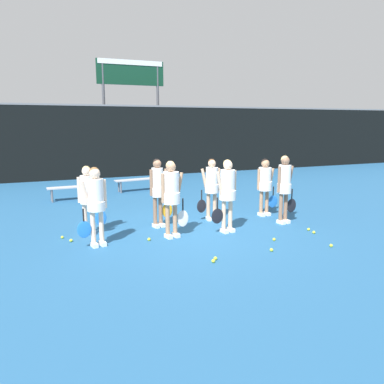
{
  "coord_description": "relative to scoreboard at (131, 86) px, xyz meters",
  "views": [
    {
      "loc": [
        -3.41,
        -8.39,
        2.63
      ],
      "look_at": [
        0.0,
        0.01,
        0.93
      ],
      "focal_mm": 35.0,
      "sensor_mm": 36.0,
      "label": 1
    }
  ],
  "objects": [
    {
      "name": "player_4",
      "position": [
        -3.55,
        -10.45,
        -3.46
      ],
      "size": [
        0.63,
        0.36,
        1.63
      ],
      "rotation": [
        0.0,
        0.0,
        -0.08
      ],
      "color": "beige",
      "rests_on": "ground_plane"
    },
    {
      "name": "bench_far",
      "position": [
        -1.05,
        -5.33,
        -4.02
      ],
      "size": [
        1.9,
        0.61,
        0.47
      ],
      "rotation": [
        0.0,
        0.0,
        0.13
      ],
      "color": "#B2B2B7",
      "rests_on": "ground_plane"
    },
    {
      "name": "tennis_ball_2",
      "position": [
        -1.61,
        -13.26,
        -4.39
      ],
      "size": [
        0.07,
        0.07,
        0.07
      ],
      "primitive_type": "sphere",
      "color": "#CCE033",
      "rests_on": "ground_plane"
    },
    {
      "name": "fence_windscreen",
      "position": [
        -1.11,
        -1.35,
        -2.69
      ],
      "size": [
        60.0,
        0.08,
        3.44
      ],
      "color": "black",
      "rests_on": "ground_plane"
    },
    {
      "name": "player_7",
      "position": [
        1.3,
        -10.49,
        -3.45
      ],
      "size": [
        0.7,
        0.41,
        1.63
      ],
      "rotation": [
        0.0,
        0.0,
        0.06
      ],
      "color": "tan",
      "rests_on": "ground_plane"
    },
    {
      "name": "player_5",
      "position": [
        -1.85,
        -10.49,
        -3.41
      ],
      "size": [
        0.6,
        0.34,
        1.74
      ],
      "rotation": [
        0.0,
        0.0,
        0.2
      ],
      "color": "#8C664C",
      "rests_on": "ground_plane"
    },
    {
      "name": "tennis_ball_7",
      "position": [
        -4.18,
        -10.61,
        -4.39
      ],
      "size": [
        0.07,
        0.07,
        0.07
      ],
      "primitive_type": "sphere",
      "color": "#CCE033",
      "rests_on": "ground_plane"
    },
    {
      "name": "tennis_ball_1",
      "position": [
        1.42,
        -12.47,
        -4.39
      ],
      "size": [
        0.07,
        0.07,
        0.07
      ],
      "primitive_type": "sphere",
      "color": "#CCE033",
      "rests_on": "ground_plane"
    },
    {
      "name": "player_6",
      "position": [
        -0.31,
        -10.37,
        -3.44
      ],
      "size": [
        0.64,
        0.37,
        1.67
      ],
      "rotation": [
        0.0,
        0.0,
        -0.19
      ],
      "color": "tan",
      "rests_on": "ground_plane"
    },
    {
      "name": "player_1",
      "position": [
        -1.82,
        -11.45,
        -3.36
      ],
      "size": [
        0.68,
        0.41,
        1.77
      ],
      "rotation": [
        0.0,
        0.0,
        0.18
      ],
      "color": "tan",
      "rests_on": "ground_plane"
    },
    {
      "name": "tennis_ball_8",
      "position": [
        1.11,
        -13.4,
        -4.39
      ],
      "size": [
        0.07,
        0.07,
        0.07
      ],
      "primitive_type": "sphere",
      "color": "#CCE033",
      "rests_on": "ground_plane"
    },
    {
      "name": "tennis_ball_0",
      "position": [
        -1.52,
        -13.16,
        -4.39
      ],
      "size": [
        0.07,
        0.07,
        0.07
      ],
      "primitive_type": "sphere",
      "color": "#CCE033",
      "rests_on": "ground_plane"
    },
    {
      "name": "tennis_ball_4",
      "position": [
        -2.38,
        -11.52,
        -4.39
      ],
      "size": [
        0.07,
        0.07,
        0.07
      ],
      "primitive_type": "sphere",
      "color": "#CCE033",
      "rests_on": "ground_plane"
    },
    {
      "name": "tennis_ball_6",
      "position": [
        -0.23,
        -13.15,
        -4.39
      ],
      "size": [
        0.07,
        0.07,
        0.07
      ],
      "primitive_type": "sphere",
      "color": "#CCE033",
      "rests_on": "ground_plane"
    },
    {
      "name": "bench_courtside",
      "position": [
        -3.57,
        -6.19,
        -4.02
      ],
      "size": [
        1.68,
        0.43,
        0.47
      ],
      "rotation": [
        0.0,
        0.0,
        0.04
      ],
      "color": "#B2B2B7",
      "rests_on": "ground_plane"
    },
    {
      "name": "tennis_ball_5",
      "position": [
        0.22,
        -12.58,
        -4.39
      ],
      "size": [
        0.07,
        0.07,
        0.07
      ],
      "primitive_type": "sphere",
      "color": "#CCE033",
      "rests_on": "ground_plane"
    },
    {
      "name": "player_2",
      "position": [
        -0.44,
        -11.55,
        -3.37
      ],
      "size": [
        0.68,
        0.4,
        1.76
      ],
      "rotation": [
        0.0,
        0.0,
        0.13
      ],
      "color": "beige",
      "rests_on": "ground_plane"
    },
    {
      "name": "player_3",
      "position": [
        1.31,
        -11.38,
        -3.36
      ],
      "size": [
        0.65,
        0.37,
        1.78
      ],
      "rotation": [
        0.0,
        0.0,
        0.17
      ],
      "color": "#8C664C",
      "rests_on": "ground_plane"
    },
    {
      "name": "scoreboard",
      "position": [
        0.0,
        0.0,
        0.0
      ],
      "size": [
        3.42,
        0.15,
        5.69
      ],
      "color": "#515156",
      "rests_on": "ground_plane"
    },
    {
      "name": "tennis_ball_3",
      "position": [
        1.47,
        -12.22,
        -4.39
      ],
      "size": [
        0.07,
        0.07,
        0.07
      ],
      "primitive_type": "sphere",
      "color": "#CCE033",
      "rests_on": "ground_plane"
    },
    {
      "name": "tennis_ball_9",
      "position": [
        -4.02,
        -10.94,
        -4.39
      ],
      "size": [
        0.07,
        0.07,
        0.07
      ],
      "primitive_type": "sphere",
      "color": "#CCE033",
      "rests_on": "ground_plane"
    },
    {
      "name": "player_0",
      "position": [
        -3.5,
        -11.43,
        -3.4
      ],
      "size": [
        0.66,
        0.38,
        1.71
      ],
      "rotation": [
        0.0,
        0.0,
        0.18
      ],
      "color": "beige",
      "rests_on": "ground_plane"
    },
    {
      "name": "ground_plane",
      "position": [
        -1.11,
        -10.96,
        -4.42
      ],
      "size": [
        140.0,
        140.0,
        0.0
      ],
      "primitive_type": "plane",
      "color": "#235684"
    }
  ]
}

